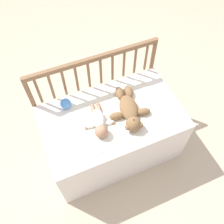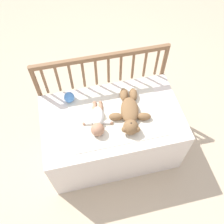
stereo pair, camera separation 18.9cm
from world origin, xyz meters
name	(u,v)px [view 1 (the left image)]	position (x,y,z in m)	size (l,w,h in m)	color
ground_plane	(112,147)	(0.00, 0.00, 0.00)	(12.00, 12.00, 0.00)	#C6B293
crib_mattress	(112,133)	(0.00, 0.00, 0.27)	(1.10, 0.66, 0.54)	white
crib_rail	(95,80)	(0.00, 0.35, 0.60)	(1.10, 0.04, 0.86)	brown
blanket	(116,114)	(0.04, 0.00, 0.55)	(0.72, 0.51, 0.01)	silver
teddy_bear	(129,110)	(0.13, -0.03, 0.59)	(0.33, 0.45, 0.12)	olive
baby	(99,122)	(-0.12, -0.03, 0.58)	(0.24, 0.33, 0.10)	white
toy_ball	(66,104)	(-0.30, 0.23, 0.59)	(0.09, 0.09, 0.09)	#4C8CDB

